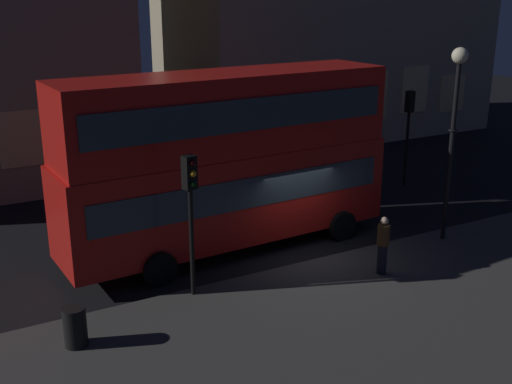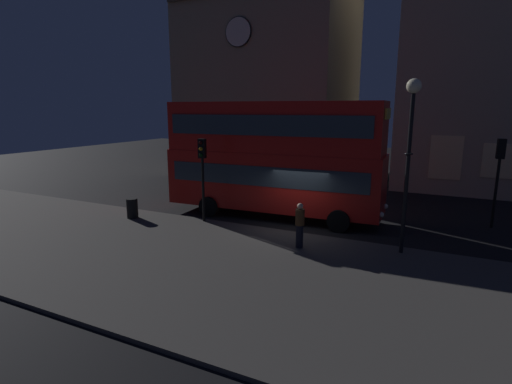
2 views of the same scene
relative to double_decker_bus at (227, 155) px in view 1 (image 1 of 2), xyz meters
The scene contains 8 objects.
ground_plane 3.89m from the double_decker_bus, 42.34° to the right, with size 80.00×80.00×0.00m, color black.
sidewalk_slab 7.54m from the double_decker_bus, 74.80° to the right, with size 44.00×9.01×0.12m, color #423F3D.
double_decker_bus is the anchor object (origin of this frame).
traffic_light_near_kerb 3.41m from the double_decker_bus, 132.13° to the right, with size 0.37×0.39×3.73m.
traffic_light_far_side 9.77m from the double_decker_bus, 15.28° to the left, with size 0.35×0.38×3.90m.
street_lamp 7.01m from the double_decker_bus, 24.05° to the right, with size 0.49×0.49×5.99m.
pedestrian 5.23m from the double_decker_bus, 54.05° to the right, with size 0.34×0.34×1.67m.
litter_bin 7.04m from the double_decker_bus, 147.58° to the right, with size 0.52×0.52×0.92m, color black.
Camera 1 is at (-9.90, -14.65, 7.67)m, focal length 44.21 mm.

